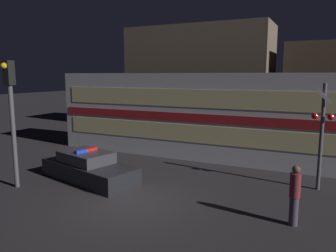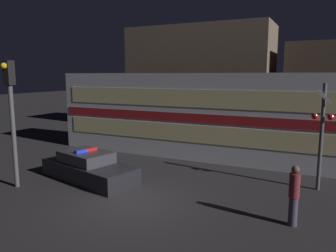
{
  "view_description": "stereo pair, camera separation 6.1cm",
  "coord_description": "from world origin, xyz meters",
  "px_view_note": "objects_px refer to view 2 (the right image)",
  "views": [
    {
      "loc": [
        5.8,
        -9.12,
        4.34
      ],
      "look_at": [
        -0.72,
        4.38,
        2.0
      ],
      "focal_mm": 35.0,
      "sensor_mm": 36.0,
      "label": 1
    },
    {
      "loc": [
        5.85,
        -9.1,
        4.34
      ],
      "look_at": [
        -0.72,
        4.38,
        2.0
      ],
      "focal_mm": 35.0,
      "sensor_mm": 36.0,
      "label": 2
    }
  ],
  "objects_px": {
    "train": "(231,116)",
    "crossing_signal_near": "(322,132)",
    "traffic_light_corner": "(11,109)",
    "pedestrian": "(294,195)",
    "police_car": "(89,168)"
  },
  "relations": [
    {
      "from": "police_car",
      "to": "traffic_light_corner",
      "type": "xyz_separation_m",
      "value": [
        -1.96,
        -1.94,
        2.59
      ]
    },
    {
      "from": "train",
      "to": "traffic_light_corner",
      "type": "xyz_separation_m",
      "value": [
        -6.33,
        -8.05,
        0.86
      ]
    },
    {
      "from": "police_car",
      "to": "pedestrian",
      "type": "xyz_separation_m",
      "value": [
        8.09,
        -0.76,
        0.44
      ]
    },
    {
      "from": "pedestrian",
      "to": "traffic_light_corner",
      "type": "relative_size",
      "value": 0.37
    },
    {
      "from": "train",
      "to": "police_car",
      "type": "distance_m",
      "value": 7.71
    },
    {
      "from": "police_car",
      "to": "pedestrian",
      "type": "distance_m",
      "value": 8.14
    },
    {
      "from": "crossing_signal_near",
      "to": "traffic_light_corner",
      "type": "height_order",
      "value": "traffic_light_corner"
    },
    {
      "from": "police_car",
      "to": "traffic_light_corner",
      "type": "distance_m",
      "value": 3.79
    },
    {
      "from": "train",
      "to": "traffic_light_corner",
      "type": "relative_size",
      "value": 4.02
    },
    {
      "from": "pedestrian",
      "to": "police_car",
      "type": "bearing_deg",
      "value": 174.64
    },
    {
      "from": "train",
      "to": "traffic_light_corner",
      "type": "bearing_deg",
      "value": -128.19
    },
    {
      "from": "pedestrian",
      "to": "crossing_signal_near",
      "type": "xyz_separation_m",
      "value": [
        0.57,
        3.6,
        1.33
      ]
    },
    {
      "from": "train",
      "to": "crossing_signal_near",
      "type": "height_order",
      "value": "train"
    },
    {
      "from": "crossing_signal_near",
      "to": "traffic_light_corner",
      "type": "bearing_deg",
      "value": -155.79
    },
    {
      "from": "pedestrian",
      "to": "crossing_signal_near",
      "type": "relative_size",
      "value": 0.44
    }
  ]
}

